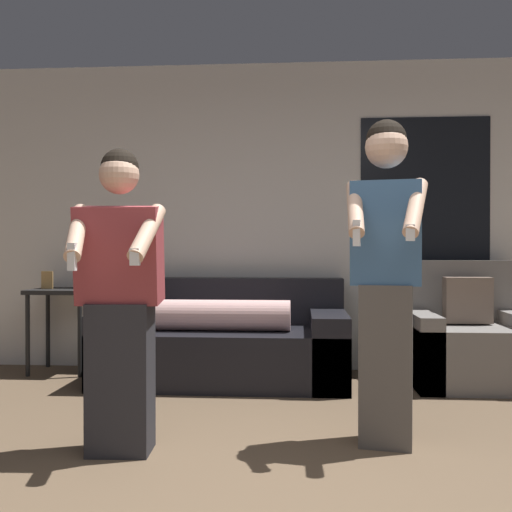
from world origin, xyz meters
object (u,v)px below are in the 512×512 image
(couch, at_px, (224,344))
(armchair, at_px, (468,342))
(person_right, at_px, (386,275))
(side_table, at_px, (63,302))
(person_left, at_px, (120,301))

(couch, bearing_deg, armchair, 0.75)
(person_right, bearing_deg, side_table, 144.99)
(side_table, distance_m, person_right, 3.07)
(side_table, height_order, person_left, person_left)
(couch, height_order, side_table, side_table)
(couch, xyz_separation_m, person_left, (-0.32, -1.75, 0.50))
(couch, relative_size, side_table, 2.25)
(armchair, xyz_separation_m, side_table, (-3.36, 0.20, 0.28))
(armchair, bearing_deg, side_table, 176.52)
(armchair, relative_size, person_left, 0.61)
(armchair, height_order, person_right, person_right)
(couch, bearing_deg, side_table, 170.87)
(person_left, bearing_deg, couch, 79.78)
(armchair, distance_m, side_table, 3.38)
(person_left, bearing_deg, person_right, 9.44)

